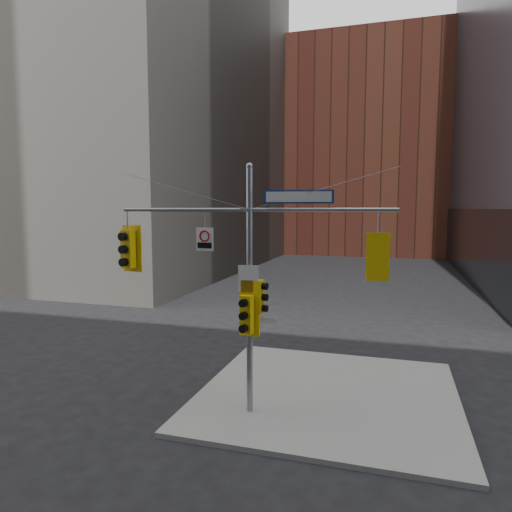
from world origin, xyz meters
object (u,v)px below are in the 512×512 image
Objects in this scene: traffic_light_east_arm at (377,256)px; regulatory_sign_arm at (205,238)px; traffic_light_pole_front at (247,314)px; street_sign_blade at (299,197)px; traffic_light_west_arm at (128,249)px; traffic_light_pole_side at (260,297)px; signal_assembly at (250,266)px.

regulatory_sign_arm is (-4.85, -0.02, 0.37)m from traffic_light_east_arm.
traffic_light_pole_front is 3.56m from street_sign_blade.
traffic_light_pole_front is 0.71× the size of street_sign_blade.
regulatory_sign_arm is at bearing 7.29° from traffic_light_west_arm.
traffic_light_east_arm is 1.31× the size of traffic_light_pole_side.
traffic_light_east_arm is at bearing -7.51° from street_sign_blade.
regulatory_sign_arm is at bearing -6.07° from traffic_light_east_arm.
traffic_light_east_arm is 1.83× the size of regulatory_sign_arm.
street_sign_blade is 2.76× the size of regulatory_sign_arm.
traffic_light_east_arm reaches higher than traffic_light_pole_front.
traffic_light_west_arm is at bearing 179.80° from signal_assembly.
traffic_light_pole_side is (4.24, -0.01, -1.26)m from traffic_light_west_arm.
regulatory_sign_arm is (2.56, -0.03, 0.37)m from traffic_light_west_arm.
traffic_light_east_arm is 3.90m from traffic_light_pole_front.
traffic_light_pole_front is at bearing -176.49° from street_sign_blade.
street_sign_blade reaches higher than traffic_light_pole_front.
signal_assembly is 0.93m from traffic_light_pole_side.
signal_assembly is 6.01× the size of traffic_light_pole_front.
regulatory_sign_arm is at bearing 177.51° from traffic_light_pole_front.
signal_assembly is 11.82× the size of regulatory_sign_arm.
traffic_light_west_arm is at bearing -177.26° from regulatory_sign_arm.
traffic_light_east_arm is 3.41m from traffic_light_pole_side.
signal_assembly is 2.38m from street_sign_blade.
signal_assembly is 6.46× the size of traffic_light_east_arm.
traffic_light_east_arm reaches higher than traffic_light_pole_side.
traffic_light_pole_front is 2.50m from regulatory_sign_arm.
signal_assembly is 3.51m from traffic_light_east_arm.
traffic_light_west_arm is 1.17× the size of traffic_light_east_arm.
traffic_light_pole_front is (3.92, -0.28, -1.72)m from traffic_light_west_arm.
traffic_light_west_arm is 2.15× the size of regulatory_sign_arm.
signal_assembly reaches higher than street_sign_blade.
traffic_light_east_arm is (7.42, -0.01, -0.00)m from traffic_light_west_arm.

